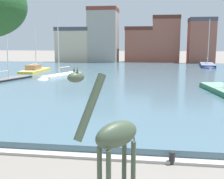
{
  "coord_description": "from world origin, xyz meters",
  "views": [
    {
      "loc": [
        3.38,
        -2.61,
        4.79
      ],
      "look_at": [
        1.23,
        12.72,
        2.2
      ],
      "focal_mm": 45.82,
      "sensor_mm": 36.0,
      "label": 1
    }
  ],
  "objects_px": {
    "giraffe_statue": "(114,138)",
    "mooring_bollard": "(172,158)",
    "sailboat_green": "(223,92)",
    "sailboat_white": "(58,77)",
    "sailboat_navy": "(207,66)",
    "sailboat_black": "(10,80)",
    "sailboat_yellow": "(36,71)"
  },
  "relations": [
    {
      "from": "giraffe_statue",
      "to": "mooring_bollard",
      "type": "height_order",
      "value": "giraffe_statue"
    },
    {
      "from": "sailboat_yellow",
      "to": "giraffe_statue",
      "type": "bearing_deg",
      "value": -64.07
    },
    {
      "from": "sailboat_white",
      "to": "mooring_bollard",
      "type": "xyz_separation_m",
      "value": [
        12.62,
        -23.78,
        -0.14
      ]
    },
    {
      "from": "sailboat_navy",
      "to": "sailboat_yellow",
      "type": "height_order",
      "value": "sailboat_navy"
    },
    {
      "from": "sailboat_white",
      "to": "mooring_bollard",
      "type": "bearing_deg",
      "value": -62.04
    },
    {
      "from": "sailboat_black",
      "to": "sailboat_green",
      "type": "height_order",
      "value": "sailboat_green"
    },
    {
      "from": "giraffe_statue",
      "to": "mooring_bollard",
      "type": "bearing_deg",
      "value": 61.47
    },
    {
      "from": "giraffe_statue",
      "to": "sailboat_navy",
      "type": "distance_m",
      "value": 46.5
    },
    {
      "from": "giraffe_statue",
      "to": "sailboat_black",
      "type": "bearing_deg",
      "value": 123.08
    },
    {
      "from": "sailboat_navy",
      "to": "sailboat_black",
      "type": "height_order",
      "value": "sailboat_navy"
    },
    {
      "from": "sailboat_green",
      "to": "mooring_bollard",
      "type": "relative_size",
      "value": 18.58
    },
    {
      "from": "sailboat_navy",
      "to": "sailboat_white",
      "type": "height_order",
      "value": "sailboat_navy"
    },
    {
      "from": "sailboat_navy",
      "to": "sailboat_white",
      "type": "relative_size",
      "value": 1.23
    },
    {
      "from": "giraffe_statue",
      "to": "sailboat_green",
      "type": "distance_m",
      "value": 19.93
    },
    {
      "from": "giraffe_statue",
      "to": "sailboat_navy",
      "type": "height_order",
      "value": "sailboat_navy"
    },
    {
      "from": "giraffe_statue",
      "to": "sailboat_yellow",
      "type": "height_order",
      "value": "sailboat_yellow"
    },
    {
      "from": "sailboat_yellow",
      "to": "mooring_bollard",
      "type": "xyz_separation_m",
      "value": [
        18.14,
        -30.02,
        -0.24
      ]
    },
    {
      "from": "sailboat_black",
      "to": "mooring_bollard",
      "type": "height_order",
      "value": "sailboat_black"
    },
    {
      "from": "sailboat_green",
      "to": "sailboat_white",
      "type": "distance_m",
      "value": 20.03
    },
    {
      "from": "sailboat_black",
      "to": "mooring_bollard",
      "type": "xyz_separation_m",
      "value": [
        17.28,
        -20.22,
        -0.1
      ]
    },
    {
      "from": "sailboat_navy",
      "to": "sailboat_green",
      "type": "bearing_deg",
      "value": -97.51
    },
    {
      "from": "sailboat_black",
      "to": "sailboat_yellow",
      "type": "xyz_separation_m",
      "value": [
        -0.86,
        9.81,
        0.14
      ]
    },
    {
      "from": "sailboat_black",
      "to": "sailboat_white",
      "type": "height_order",
      "value": "sailboat_white"
    },
    {
      "from": "sailboat_navy",
      "to": "sailboat_green",
      "type": "distance_m",
      "value": 26.96
    },
    {
      "from": "sailboat_green",
      "to": "sailboat_white",
      "type": "relative_size",
      "value": 1.15
    },
    {
      "from": "sailboat_navy",
      "to": "sailboat_black",
      "type": "xyz_separation_m",
      "value": [
        -26.2,
        -21.54,
        -0.11
      ]
    },
    {
      "from": "sailboat_black",
      "to": "sailboat_yellow",
      "type": "bearing_deg",
      "value": 95.0
    },
    {
      "from": "giraffe_statue",
      "to": "sailboat_green",
      "type": "bearing_deg",
      "value": 68.53
    },
    {
      "from": "sailboat_white",
      "to": "mooring_bollard",
      "type": "distance_m",
      "value": 26.92
    },
    {
      "from": "sailboat_green",
      "to": "mooring_bollard",
      "type": "xyz_separation_m",
      "value": [
        -5.39,
        -15.03,
        -0.19
      ]
    },
    {
      "from": "sailboat_yellow",
      "to": "sailboat_white",
      "type": "relative_size",
      "value": 0.97
    },
    {
      "from": "sailboat_black",
      "to": "sailboat_green",
      "type": "distance_m",
      "value": 23.26
    }
  ]
}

